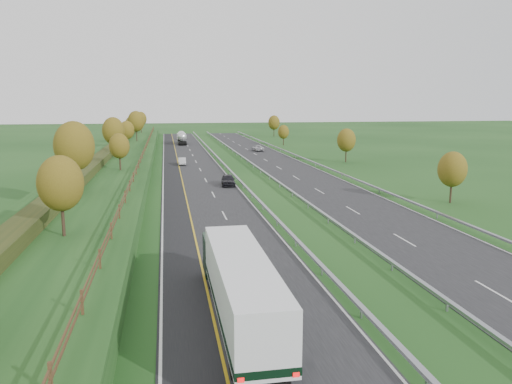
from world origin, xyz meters
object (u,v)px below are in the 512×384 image
(car_silver_mid, at_px, (182,161))
(car_dark_near, at_px, (228,180))
(road_tanker, at_px, (182,137))
(car_small_far, at_px, (182,137))
(box_lorry, at_px, (239,284))
(car_oncoming, at_px, (258,148))

(car_silver_mid, bearing_deg, car_dark_near, -76.81)
(road_tanker, xyz_separation_m, car_small_far, (0.62, 16.81, -1.12))
(box_lorry, relative_size, car_dark_near, 3.52)
(box_lorry, xyz_separation_m, car_small_far, (1.61, 133.26, -1.59))
(car_dark_near, relative_size, car_oncoming, 0.96)
(box_lorry, bearing_deg, road_tanker, 89.52)
(car_oncoming, bearing_deg, box_lorry, 75.75)
(car_small_far, bearing_deg, box_lorry, -91.48)
(car_small_far, height_order, car_oncoming, car_small_far)
(car_silver_mid, bearing_deg, car_small_far, 88.47)
(box_lorry, xyz_separation_m, car_oncoming, (18.14, 92.83, -1.62))
(car_dark_near, height_order, car_small_far, car_dark_near)
(box_lorry, distance_m, road_tanker, 116.46)
(road_tanker, bearing_deg, car_oncoming, -54.00)
(car_dark_near, bearing_deg, box_lorry, -91.54)
(car_dark_near, height_order, car_oncoming, car_dark_near)
(road_tanker, bearing_deg, car_silver_mid, -91.91)
(car_silver_mid, height_order, car_small_far, car_small_far)
(box_lorry, distance_m, car_dark_near, 44.84)
(car_dark_near, xyz_separation_m, car_small_far, (-3.39, 88.73, -0.09))
(car_silver_mid, xyz_separation_m, car_oncoming, (18.74, 23.59, 0.01))
(box_lorry, height_order, road_tanker, box_lorry)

